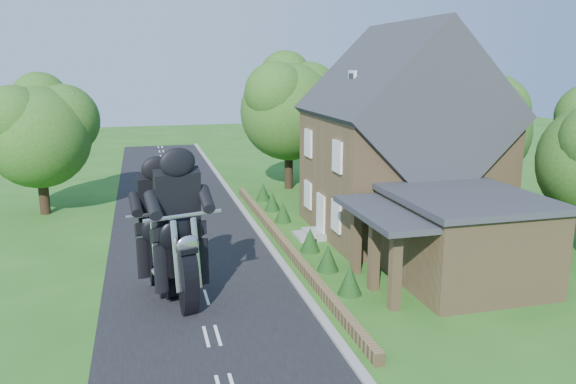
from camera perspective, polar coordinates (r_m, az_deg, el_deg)
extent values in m
plane|color=#235818|center=(20.80, -8.78, -10.61)|extent=(120.00, 120.00, 0.00)
cube|color=black|center=(20.79, -8.78, -10.59)|extent=(7.00, 80.00, 0.02)
cube|color=gray|center=(21.39, 1.11, -9.60)|extent=(0.30, 80.00, 0.12)
cube|color=olive|center=(26.04, -0.50, -5.11)|extent=(0.30, 22.00, 0.40)
cube|color=olive|center=(28.35, 11.23, 1.98)|extent=(8.00, 8.00, 6.00)
cube|color=#292B31|center=(27.95, 11.50, 8.03)|extent=(8.48, 8.64, 8.48)
cube|color=olive|center=(28.81, 15.48, 14.34)|extent=(0.60, 0.90, 1.60)
cube|color=white|center=(26.83, 6.55, 11.22)|extent=(0.12, 0.80, 0.90)
cube|color=black|center=(26.81, 6.43, 11.22)|extent=(0.04, 0.55, 0.65)
cube|color=white|center=(27.29, 3.34, -2.42)|extent=(0.10, 1.10, 2.10)
cube|color=gray|center=(27.44, 2.64, -4.28)|extent=(0.80, 1.60, 0.30)
cube|color=gray|center=(27.32, 1.63, -4.51)|extent=(0.80, 1.60, 0.15)
cube|color=white|center=(25.14, 4.90, -2.48)|extent=(0.10, 1.10, 1.40)
cube|color=black|center=(25.13, 4.86, -2.49)|extent=(0.04, 0.92, 1.22)
cube|color=white|center=(29.19, 2.02, -0.28)|extent=(0.10, 1.10, 1.40)
cube|color=black|center=(29.18, 1.99, -0.28)|extent=(0.04, 0.92, 1.22)
cube|color=white|center=(24.56, 5.02, 3.60)|extent=(0.10, 1.10, 1.40)
cube|color=black|center=(24.56, 4.98, 3.60)|extent=(0.04, 0.92, 1.22)
cube|color=white|center=(28.70, 2.07, 4.98)|extent=(0.10, 1.10, 1.40)
cube|color=black|center=(28.69, 2.03, 4.98)|extent=(0.04, 0.92, 1.22)
cube|color=olive|center=(22.67, 17.40, -4.75)|extent=(5.00, 5.60, 3.20)
cube|color=#292B31|center=(22.23, 17.69, -0.52)|extent=(5.30, 5.94, 0.24)
cube|color=#292B31|center=(20.85, 10.39, -2.03)|extent=(2.60, 5.32, 0.22)
cube|color=olive|center=(19.52, 10.83, -7.86)|extent=(0.35, 0.35, 2.80)
cube|color=olive|center=(21.06, 8.73, -6.22)|extent=(0.35, 0.35, 2.80)
cube|color=olive|center=(22.63, 6.93, -4.80)|extent=(0.35, 0.35, 2.80)
cylinder|color=black|center=(33.70, 18.49, 0.66)|extent=(0.56, 0.56, 3.00)
sphere|color=#254E16|center=(33.22, 18.87, 5.98)|extent=(6.00, 6.00, 6.00)
sphere|color=#254E16|center=(34.38, 20.33, 7.60)|extent=(4.32, 4.32, 4.32)
sphere|color=#254E16|center=(31.79, 18.33, 7.92)|extent=(3.72, 3.72, 3.72)
sphere|color=#254E16|center=(34.12, 18.16, 9.74)|extent=(3.30, 3.30, 3.30)
cylinder|color=black|center=(38.93, 9.43, 3.17)|extent=(0.56, 0.56, 3.60)
sphere|color=#254E16|center=(38.49, 9.63, 8.73)|extent=(7.20, 7.20, 7.20)
sphere|color=#254E16|center=(39.77, 11.43, 10.34)|extent=(5.18, 5.18, 5.18)
sphere|color=#254E16|center=(36.93, 8.60, 10.84)|extent=(4.46, 4.46, 4.46)
sphere|color=#254E16|center=(39.76, 9.04, 12.51)|extent=(3.96, 3.96, 3.96)
cylinder|color=black|center=(37.88, 0.47, 2.93)|extent=(0.56, 0.56, 3.40)
sphere|color=#254E16|center=(37.44, 0.48, 8.15)|extent=(6.40, 6.40, 6.40)
sphere|color=#254E16|center=(38.39, 2.33, 9.69)|extent=(4.61, 4.61, 4.61)
sphere|color=#254E16|center=(36.15, -0.85, 10.02)|extent=(3.97, 3.97, 3.97)
sphere|color=#254E16|center=(38.59, 0.12, 11.62)|extent=(3.52, 3.52, 3.52)
cylinder|color=black|center=(34.12, -23.20, 0.26)|extent=(0.56, 0.56, 2.80)
sphere|color=#254E16|center=(33.66, -23.64, 5.15)|extent=(5.60, 5.60, 5.60)
sphere|color=#254E16|center=(33.95, -21.51, 6.82)|extent=(4.03, 4.03, 4.03)
sphere|color=#254E16|center=(32.89, -25.72, 6.76)|extent=(3.47, 3.47, 3.47)
sphere|color=#254E16|center=(34.58, -23.49, 8.61)|extent=(3.08, 3.08, 3.08)
cone|color=black|center=(20.82, 6.31, -8.87)|extent=(0.90, 0.90, 1.10)
cone|color=black|center=(23.02, 4.08, -6.67)|extent=(0.90, 0.90, 1.10)
cone|color=black|center=(25.27, 2.26, -4.85)|extent=(0.90, 0.90, 1.10)
cone|color=black|center=(29.90, -0.53, -2.03)|extent=(0.90, 0.90, 1.10)
cone|color=black|center=(32.25, -1.61, -0.93)|extent=(0.90, 0.90, 1.10)
cone|color=black|center=(34.63, -2.55, 0.03)|extent=(0.90, 0.90, 1.10)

